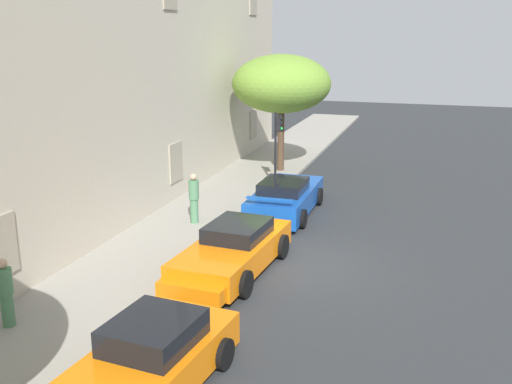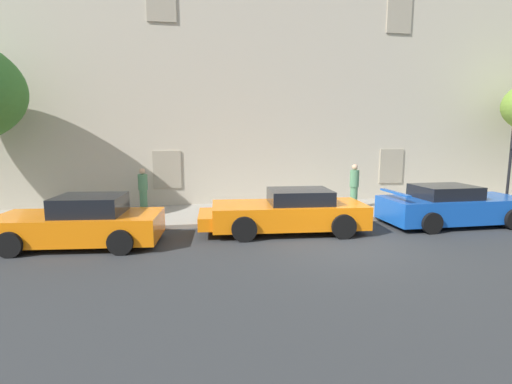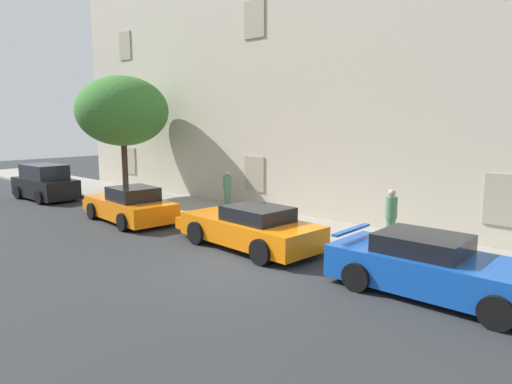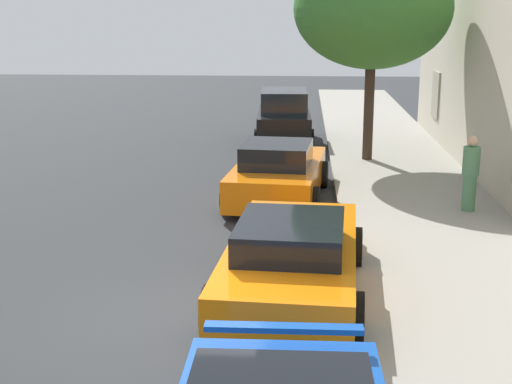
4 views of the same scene
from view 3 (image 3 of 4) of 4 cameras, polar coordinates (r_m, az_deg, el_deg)
ground_plane at (r=12.11m, az=-2.76°, el=-9.50°), size 80.00×80.00×0.00m
sidewalk at (r=15.33m, az=8.86°, el=-5.37°), size 60.00×3.53×0.14m
building_facade at (r=18.51m, az=16.45°, el=18.23°), size 36.48×4.76×13.83m
sportscar_red_lead at (r=18.19m, az=-15.90°, el=-1.67°), size 4.84×2.40×1.37m
sportscar_yellow_flank at (r=13.87m, az=-1.28°, el=-4.49°), size 5.19×2.34×1.33m
sportscar_white_middle at (r=10.77m, az=22.83°, el=-9.23°), size 5.12×2.16×1.33m
hatchback_parked at (r=24.56m, az=-25.14°, el=1.00°), size 3.97×1.97×1.74m
tree_midblock at (r=22.55m, az=-16.55°, el=9.77°), size 4.31×4.31×5.82m
pedestrian_admiring at (r=13.93m, az=16.71°, el=-3.07°), size 0.49×0.49×1.72m
pedestrian_strolling at (r=19.50m, az=-3.64°, el=0.43°), size 0.49×0.49×1.60m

